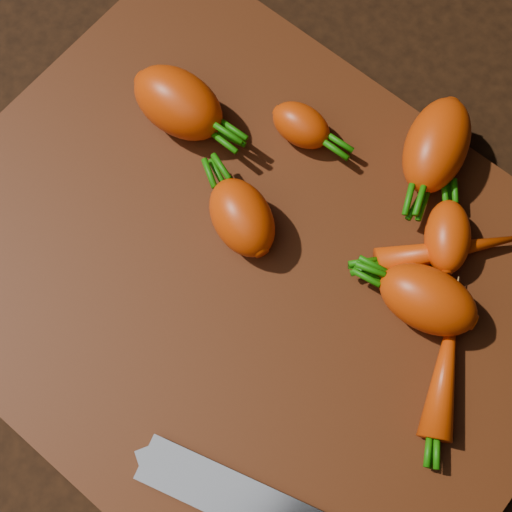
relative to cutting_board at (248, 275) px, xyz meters
The scene contains 10 objects.
ground 0.01m from the cutting_board, ahead, with size 2.00×2.00×0.01m, color black.
cutting_board is the anchor object (origin of this frame).
carrot_0 0.15m from the cutting_board, 152.21° to the left, with size 0.08×0.05×0.05m, color #E2430A.
carrot_1 0.05m from the cutting_board, 136.20° to the left, with size 0.07×0.05×0.05m, color #E2430A.
carrot_2 0.18m from the cutting_board, 72.80° to the left, with size 0.08×0.05×0.05m, color #E2430A.
carrot_3 0.14m from the cutting_board, 27.77° to the left, with size 0.07×0.05×0.05m, color #E2430A.
carrot_4 0.13m from the cutting_board, 109.80° to the left, with size 0.05×0.03×0.03m, color #E2430A.
carrot_5 0.16m from the cutting_board, 48.29° to the left, with size 0.06×0.03×0.03m, color #E2430A.
carrot_6 0.16m from the cutting_board, 44.89° to the left, with size 0.11×0.02×0.02m, color #E2430A.
carrot_7 0.16m from the cutting_board, 10.79° to the left, with size 0.10×0.03×0.03m, color #E2430A.
Camera 1 is at (0.11, -0.12, 0.54)m, focal length 50.00 mm.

